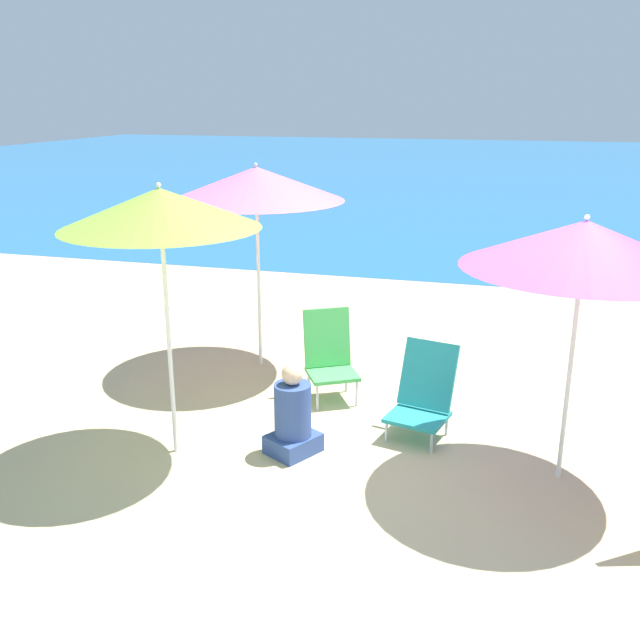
{
  "coord_description": "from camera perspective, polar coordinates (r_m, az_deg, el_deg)",
  "views": [
    {
      "loc": [
        0.24,
        -5.17,
        2.89
      ],
      "look_at": [
        -1.38,
        0.61,
        1.0
      ],
      "focal_mm": 40.0,
      "sensor_mm": 36.0,
      "label": 1
    }
  ],
  "objects": [
    {
      "name": "sea_water",
      "position": [
        31.42,
        15.41,
        11.62
      ],
      "size": [
        60.0,
        40.0,
        0.01
      ],
      "color": "#23669E",
      "rests_on": "ground"
    },
    {
      "name": "backpack_purple",
      "position": [
        7.13,
        8.45,
        -5.28
      ],
      "size": [
        0.25,
        0.23,
        0.31
      ],
      "color": "purple",
      "rests_on": "ground"
    },
    {
      "name": "beach_umbrella_purple",
      "position": [
        5.47,
        20.38,
        5.67
      ],
      "size": [
        1.77,
        1.77,
        2.09
      ],
      "color": "white",
      "rests_on": "ground"
    },
    {
      "name": "beach_umbrella_pink",
      "position": [
        7.59,
        -5.13,
        10.8
      ],
      "size": [
        1.86,
        1.86,
        2.23
      ],
      "color": "white",
      "rests_on": "ground"
    },
    {
      "name": "beach_umbrella_lime",
      "position": [
        5.65,
        -12.68,
        8.68
      ],
      "size": [
        1.56,
        1.56,
        2.27
      ],
      "color": "white",
      "rests_on": "ground"
    },
    {
      "name": "beach_chair_green",
      "position": [
        7.07,
        0.75,
        -2.74
      ],
      "size": [
        0.65,
        0.66,
        0.88
      ],
      "rotation": [
        0.0,
        0.0,
        0.52
      ],
      "color": "silver",
      "rests_on": "ground"
    },
    {
      "name": "water_bottle",
      "position": [
        8.15,
        8.36,
        -2.67
      ],
      "size": [
        0.06,
        0.06,
        0.27
      ],
      "color": "silver",
      "rests_on": "ground"
    },
    {
      "name": "ground_plane",
      "position": [
        5.93,
        11.56,
        -12.09
      ],
      "size": [
        60.0,
        60.0,
        0.0
      ],
      "primitive_type": "plane",
      "color": "#C6B284"
    },
    {
      "name": "beach_chair_teal",
      "position": [
        6.38,
        8.27,
        -5.83
      ],
      "size": [
        0.61,
        0.67,
        0.82
      ],
      "rotation": [
        0.0,
        0.0,
        -0.23
      ],
      "color": "silver",
      "rests_on": "ground"
    },
    {
      "name": "person_seated_near",
      "position": [
        6.02,
        -2.19,
        -7.79
      ],
      "size": [
        0.5,
        0.52,
        0.8
      ],
      "rotation": [
        0.0,
        0.0,
        -0.5
      ],
      "color": "#334C8C",
      "rests_on": "ground"
    }
  ]
}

